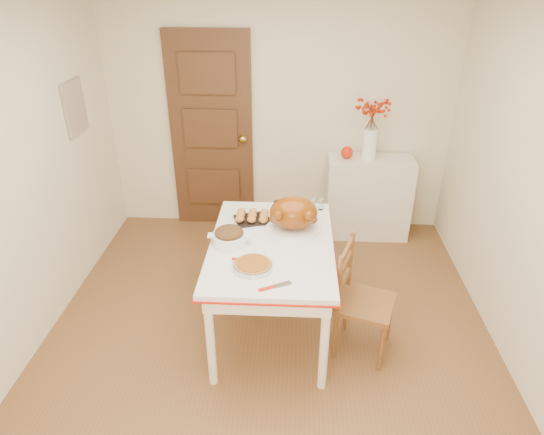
# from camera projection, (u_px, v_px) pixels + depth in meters

# --- Properties ---
(floor) EXTENTS (3.50, 4.00, 0.00)m
(floor) POSITION_uv_depth(u_px,v_px,m) (268.00, 345.00, 3.63)
(floor) COLOR brown
(floor) RESTS_ON ground
(wall_back) EXTENTS (3.50, 0.00, 2.50)m
(wall_back) POSITION_uv_depth(u_px,v_px,m) (279.00, 113.00, 4.80)
(wall_back) COLOR beige
(wall_back) RESTS_ON ground
(wall_left) EXTENTS (0.00, 4.00, 2.50)m
(wall_left) POSITION_uv_depth(u_px,v_px,m) (3.00, 193.00, 3.12)
(wall_left) COLOR beige
(wall_left) RESTS_ON ground
(door_back) EXTENTS (0.85, 0.06, 2.06)m
(door_back) POSITION_uv_depth(u_px,v_px,m) (212.00, 134.00, 4.91)
(door_back) COLOR #3C2717
(door_back) RESTS_ON ground
(photo_board) EXTENTS (0.03, 0.35, 0.45)m
(photo_board) POSITION_uv_depth(u_px,v_px,m) (75.00, 107.00, 4.06)
(photo_board) COLOR #A99E88
(photo_board) RESTS_ON ground
(sideboard) EXTENTS (0.86, 0.38, 0.86)m
(sideboard) POSITION_uv_depth(u_px,v_px,m) (368.00, 197.00, 4.95)
(sideboard) COLOR beige
(sideboard) RESTS_ON floor
(kitchen_table) EXTENTS (0.91, 1.33, 0.80)m
(kitchen_table) POSITION_uv_depth(u_px,v_px,m) (272.00, 287.00, 3.63)
(kitchen_table) COLOR white
(kitchen_table) RESTS_ON floor
(chair_oak) EXTENTS (0.50, 0.50, 0.89)m
(chair_oak) POSITION_uv_depth(u_px,v_px,m) (366.00, 301.00, 3.40)
(chair_oak) COLOR brown
(chair_oak) RESTS_ON floor
(berry_vase) EXTENTS (0.33, 0.33, 0.63)m
(berry_vase) POSITION_uv_depth(u_px,v_px,m) (371.00, 128.00, 4.60)
(berry_vase) COLOR white
(berry_vase) RESTS_ON sideboard
(apple) EXTENTS (0.12, 0.12, 0.12)m
(apple) POSITION_uv_depth(u_px,v_px,m) (347.00, 152.00, 4.73)
(apple) COLOR red
(apple) RESTS_ON sideboard
(turkey_platter) EXTENTS (0.43, 0.34, 0.27)m
(turkey_platter) POSITION_uv_depth(u_px,v_px,m) (293.00, 215.00, 3.54)
(turkey_platter) COLOR #843708
(turkey_platter) RESTS_ON kitchen_table
(pumpkin_pie) EXTENTS (0.34, 0.34, 0.05)m
(pumpkin_pie) POSITION_uv_depth(u_px,v_px,m) (253.00, 265.00, 3.14)
(pumpkin_pie) COLOR brown
(pumpkin_pie) RESTS_ON kitchen_table
(stuffing_dish) EXTENTS (0.38, 0.34, 0.12)m
(stuffing_dish) POSITION_uv_depth(u_px,v_px,m) (229.00, 236.00, 3.40)
(stuffing_dish) COLOR brown
(stuffing_dish) RESTS_ON kitchen_table
(rolls_tray) EXTENTS (0.32, 0.28, 0.07)m
(rolls_tray) POSITION_uv_depth(u_px,v_px,m) (252.00, 216.00, 3.72)
(rolls_tray) COLOR #C56522
(rolls_tray) RESTS_ON kitchen_table
(pie_server) EXTENTS (0.23, 0.15, 0.01)m
(pie_server) POSITION_uv_depth(u_px,v_px,m) (275.00, 286.00, 2.96)
(pie_server) COLOR silver
(pie_server) RESTS_ON kitchen_table
(carving_knife) EXTENTS (0.25, 0.11, 0.01)m
(carving_knife) POSITION_uv_depth(u_px,v_px,m) (249.00, 261.00, 3.21)
(carving_knife) COLOR silver
(carving_knife) RESTS_ON kitchen_table
(drinking_glass) EXTENTS (0.06, 0.06, 0.10)m
(drinking_glass) POSITION_uv_depth(u_px,v_px,m) (277.00, 207.00, 3.83)
(drinking_glass) COLOR white
(drinking_glass) RESTS_ON kitchen_table
(shaker_pair) EXTENTS (0.11, 0.07, 0.10)m
(shaker_pair) POSITION_uv_depth(u_px,v_px,m) (317.00, 204.00, 3.88)
(shaker_pair) COLOR white
(shaker_pair) RESTS_ON kitchen_table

